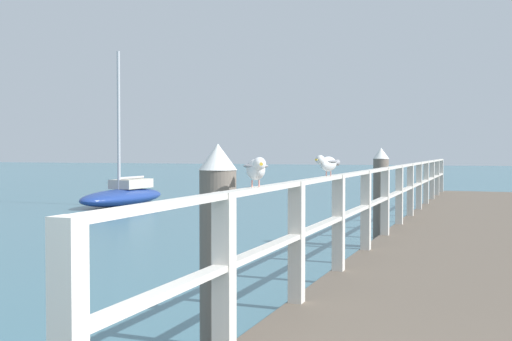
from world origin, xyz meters
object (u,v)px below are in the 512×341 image
object	(u,v)px
dock_piling_near	(218,263)
dock_piling_far	(381,197)
seagull_background	(328,163)
seagull_foreground	(256,168)
boat_0	(124,195)

from	to	relation	value
dock_piling_near	dock_piling_far	distance (m)	7.46
dock_piling_near	seagull_background	xyz separation A→B (m)	(0.38, 1.91, 0.73)
dock_piling_far	seagull_foreground	distance (m)	7.71
seagull_background	seagull_foreground	bearing A→B (deg)	102.77
dock_piling_far	seagull_background	xyz separation A→B (m)	(0.38, -5.56, 0.73)
dock_piling_near	seagull_background	world-z (taller)	dock_piling_near
seagull_foreground	seagull_background	distance (m)	2.11
dock_piling_near	seagull_background	distance (m)	2.08
seagull_background	dock_piling_near	bearing A→B (deg)	91.39
seagull_foreground	boat_0	bearing A→B (deg)	-83.40
dock_piling_near	seagull_foreground	bearing A→B (deg)	-28.39
dock_piling_near	seagull_background	size ratio (longest dim) A/B	3.87
seagull_foreground	boat_0	xyz separation A→B (m)	(-9.77, 14.01, -1.31)
dock_piling_near	seagull_background	bearing A→B (deg)	78.78
dock_piling_far	boat_0	bearing A→B (deg)	145.97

